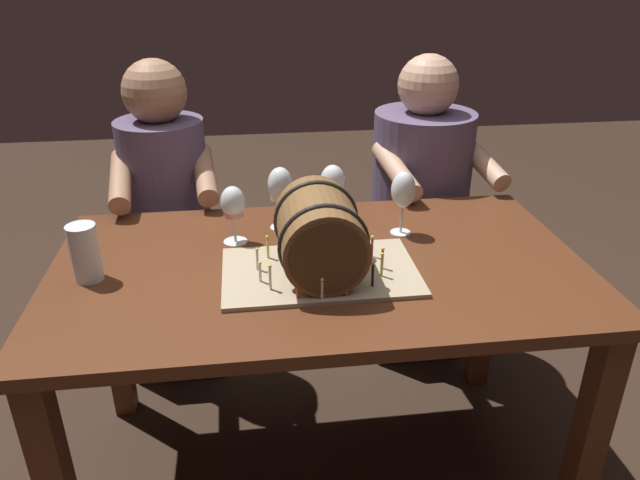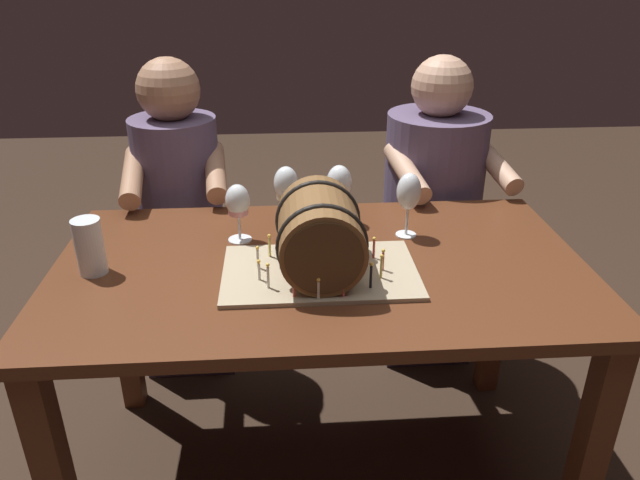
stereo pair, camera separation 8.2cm
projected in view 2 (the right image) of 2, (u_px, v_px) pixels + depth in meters
ground_plane at (320, 465)px, 1.98m from camera, size 8.00×8.00×0.00m
dining_table at (320, 297)px, 1.69m from camera, size 1.46×0.84×0.76m
barrel_cake at (320, 238)px, 1.54m from camera, size 0.51×0.32×0.23m
wine_glass_red at (339, 185)px, 1.84m from camera, size 0.08×0.08×0.19m
wine_glass_empty at (409, 193)px, 1.74m from camera, size 0.07×0.07×0.20m
wine_glass_rose at (238, 203)px, 1.72m from camera, size 0.07×0.07×0.17m
wine_glass_white at (286, 186)px, 1.80m from camera, size 0.07×0.07×0.20m
beer_pint at (90, 249)px, 1.57m from camera, size 0.07×0.07×0.15m
person_seated_left at (184, 235)px, 2.29m from camera, size 0.38×0.48×1.21m
person_seated_right at (431, 221)px, 2.34m from camera, size 0.47×0.54×1.21m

